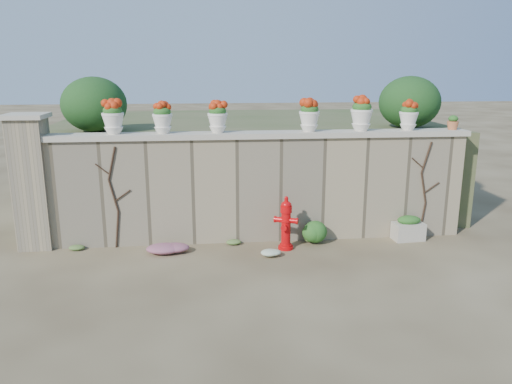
{
  "coord_description": "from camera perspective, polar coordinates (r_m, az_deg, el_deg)",
  "views": [
    {
      "loc": [
        -1.0,
        -7.45,
        3.28
      ],
      "look_at": [
        -0.08,
        1.4,
        1.05
      ],
      "focal_mm": 35.0,
      "sensor_mm": 36.0,
      "label": 1
    }
  ],
  "objects": [
    {
      "name": "vine_right",
      "position": [
        10.23,
        18.66,
        0.4
      ],
      "size": [
        0.6,
        0.04,
        1.91
      ],
      "color": "black",
      "rests_on": "ground"
    },
    {
      "name": "vine_left",
      "position": [
        9.47,
        -15.9,
        -0.46
      ],
      "size": [
        0.6,
        0.04,
        1.91
      ],
      "color": "black",
      "rests_on": "ground"
    },
    {
      "name": "white_flowers",
      "position": [
        8.87,
        1.42,
        -7.01
      ],
      "size": [
        0.49,
        0.39,
        0.18
      ],
      "primitive_type": "ellipsoid",
      "color": "white",
      "rests_on": "ground"
    },
    {
      "name": "fire_hydrant",
      "position": [
        9.18,
        3.44,
        -3.55
      ],
      "size": [
        0.43,
        0.31,
        1.0
      ],
      "rotation": [
        0.0,
        0.0,
        -0.39
      ],
      "color": "red",
      "rests_on": "ground"
    },
    {
      "name": "magenta_clump",
      "position": [
        9.21,
        -9.68,
        -6.26
      ],
      "size": [
        0.83,
        0.55,
        0.22
      ],
      "primitive_type": "ellipsoid",
      "color": "#C4278B",
      "rests_on": "ground"
    },
    {
      "name": "terracotta_pot",
      "position": [
        10.48,
        21.57,
        7.32
      ],
      "size": [
        0.22,
        0.22,
        0.27
      ],
      "color": "#BC6639",
      "rests_on": "wall_cap"
    },
    {
      "name": "urn_pot_4",
      "position": [
        9.76,
        11.97,
        8.74
      ],
      "size": [
        0.42,
        0.42,
        0.65
      ],
      "color": "white",
      "rests_on": "wall_cap"
    },
    {
      "name": "ground",
      "position": [
        8.21,
        1.62,
        -9.49
      ],
      "size": [
        80.0,
        80.0,
        0.0
      ],
      "primitive_type": "plane",
      "color": "#4A3B25",
      "rests_on": "ground"
    },
    {
      "name": "back_shrub_left",
      "position": [
        10.71,
        -18.01,
        9.5
      ],
      "size": [
        1.3,
        1.3,
        1.1
      ],
      "primitive_type": "ellipsoid",
      "color": "#143814",
      "rests_on": "raised_fill"
    },
    {
      "name": "planter_box",
      "position": [
        10.18,
        17.02,
        -4.02
      ],
      "size": [
        0.61,
        0.39,
        0.49
      ],
      "rotation": [
        0.0,
        0.0,
        0.08
      ],
      "color": "beige",
      "rests_on": "ground"
    },
    {
      "name": "urn_pot_3",
      "position": [
        9.5,
        6.12,
        8.69
      ],
      "size": [
        0.39,
        0.39,
        0.61
      ],
      "color": "white",
      "rests_on": "wall_cap"
    },
    {
      "name": "urn_pot_0",
      "position": [
        9.44,
        -16.03,
        8.23
      ],
      "size": [
        0.39,
        0.39,
        0.62
      ],
      "color": "white",
      "rests_on": "wall_cap"
    },
    {
      "name": "raised_fill",
      "position": [
        12.7,
        -1.3,
        3.74
      ],
      "size": [
        9.0,
        6.0,
        2.0
      ],
      "primitive_type": "cube",
      "color": "#384C23",
      "rests_on": "ground"
    },
    {
      "name": "green_shrub",
      "position": [
        9.58,
        6.88,
        -4.36
      ],
      "size": [
        0.56,
        0.51,
        0.53
      ],
      "primitive_type": "ellipsoid",
      "color": "#1E5119",
      "rests_on": "ground"
    },
    {
      "name": "wall_cap",
      "position": [
        9.39,
        0.26,
        6.55
      ],
      "size": [
        8.1,
        0.52,
        0.1
      ],
      "primitive_type": "cube",
      "color": "beige",
      "rests_on": "stone_wall"
    },
    {
      "name": "urn_pot_5",
      "position": [
        10.08,
        17.06,
        8.35
      ],
      "size": [
        0.36,
        0.36,
        0.56
      ],
      "color": "white",
      "rests_on": "wall_cap"
    },
    {
      "name": "stone_wall",
      "position": [
        9.58,
        0.25,
        0.32
      ],
      "size": [
        8.0,
        0.4,
        2.0
      ],
      "primitive_type": "cube",
      "color": "gray",
      "rests_on": "ground"
    },
    {
      "name": "urn_pot_1",
      "position": [
        9.33,
        -10.65,
        8.32
      ],
      "size": [
        0.36,
        0.36,
        0.57
      ],
      "color": "white",
      "rests_on": "wall_cap"
    },
    {
      "name": "back_shrub_right",
      "position": [
        11.37,
        17.14,
        9.79
      ],
      "size": [
        1.3,
        1.3,
        1.1
      ],
      "primitive_type": "ellipsoid",
      "color": "#143814",
      "rests_on": "raised_fill"
    },
    {
      "name": "urn_pot_2",
      "position": [
        9.3,
        -4.41,
        8.53
      ],
      "size": [
        0.37,
        0.37,
        0.58
      ],
      "color": "white",
      "rests_on": "wall_cap"
    },
    {
      "name": "gate_pillar",
      "position": [
        9.98,
        -24.17,
        1.14
      ],
      "size": [
        0.72,
        0.72,
        2.48
      ],
      "color": "gray",
      "rests_on": "ground"
    }
  ]
}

